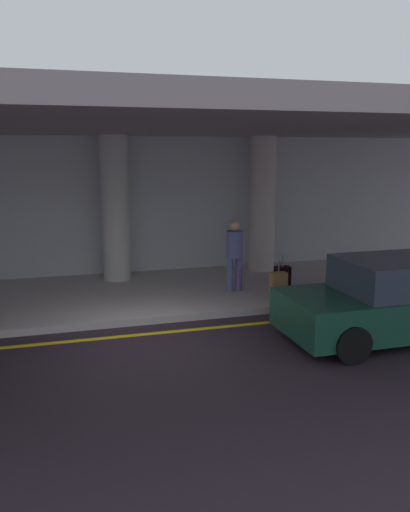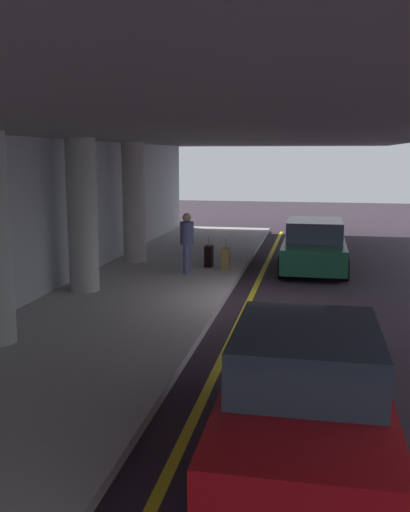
{
  "view_description": "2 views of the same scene",
  "coord_description": "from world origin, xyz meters",
  "px_view_note": "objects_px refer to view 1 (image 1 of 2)",
  "views": [
    {
      "loc": [
        -1.57,
        -9.02,
        3.4
      ],
      "look_at": [
        1.64,
        1.96,
        1.14
      ],
      "focal_mm": 37.23,
      "sensor_mm": 36.0,
      "label": 1
    },
    {
      "loc": [
        -12.84,
        -1.01,
        3.4
      ],
      "look_at": [
        1.65,
        1.79,
        0.8
      ],
      "focal_mm": 40.29,
      "sensor_mm": 36.0,
      "label": 2
    }
  ],
  "objects_px": {
    "support_column_center": "(262,204)",
    "suitcase_upright_secondary": "(278,286)",
    "car_dark_green": "(394,301)",
    "suitcase_upright_primary": "(282,279)",
    "person_waiting_for_ride": "(234,251)",
    "support_column_left_mid": "(115,209)"
  },
  "relations": [
    {
      "from": "car_dark_green",
      "to": "suitcase_upright_primary",
      "type": "height_order",
      "value": "car_dark_green"
    },
    {
      "from": "support_column_center",
      "to": "suitcase_upright_secondary",
      "type": "xyz_separation_m",
      "value": [
        -0.8,
        -2.97,
        -1.51
      ]
    },
    {
      "from": "support_column_center",
      "to": "suitcase_upright_primary",
      "type": "relative_size",
      "value": 4.06
    },
    {
      "from": "person_waiting_for_ride",
      "to": "suitcase_upright_primary",
      "type": "relative_size",
      "value": 1.87
    },
    {
      "from": "person_waiting_for_ride",
      "to": "suitcase_upright_primary",
      "type": "bearing_deg",
      "value": 2.98
    },
    {
      "from": "car_dark_green",
      "to": "person_waiting_for_ride",
      "type": "height_order",
      "value": "person_waiting_for_ride"
    },
    {
      "from": "support_column_left_mid",
      "to": "suitcase_upright_secondary",
      "type": "distance_m",
      "value": 4.62
    },
    {
      "from": "support_column_left_mid",
      "to": "suitcase_upright_primary",
      "type": "relative_size",
      "value": 4.06
    },
    {
      "from": "suitcase_upright_primary",
      "to": "car_dark_green",
      "type": "bearing_deg",
      "value": -60.09
    },
    {
      "from": "support_column_center",
      "to": "person_waiting_for_ride",
      "type": "relative_size",
      "value": 2.17
    },
    {
      "from": "suitcase_upright_secondary",
      "to": "person_waiting_for_ride",
      "type": "bearing_deg",
      "value": 104.99
    },
    {
      "from": "support_column_center",
      "to": "car_dark_green",
      "type": "height_order",
      "value": "support_column_center"
    },
    {
      "from": "person_waiting_for_ride",
      "to": "car_dark_green",
      "type": "bearing_deg",
      "value": -36.35
    },
    {
      "from": "car_dark_green",
      "to": "person_waiting_for_ride",
      "type": "distance_m",
      "value": 3.97
    },
    {
      "from": "suitcase_upright_secondary",
      "to": "support_column_left_mid",
      "type": "bearing_deg",
      "value": 116.84
    },
    {
      "from": "support_column_center",
      "to": "person_waiting_for_ride",
      "type": "xyz_separation_m",
      "value": [
        -1.5,
        -1.99,
        -0.86
      ]
    },
    {
      "from": "support_column_left_mid",
      "to": "suitcase_upright_primary",
      "type": "bearing_deg",
      "value": -34.24
    },
    {
      "from": "support_column_center",
      "to": "car_dark_green",
      "type": "xyz_separation_m",
      "value": [
        0.39,
        -5.46,
        -1.26
      ]
    },
    {
      "from": "car_dark_green",
      "to": "person_waiting_for_ride",
      "type": "bearing_deg",
      "value": -62.63
    },
    {
      "from": "support_column_left_mid",
      "to": "suitcase_upright_secondary",
      "type": "height_order",
      "value": "support_column_left_mid"
    },
    {
      "from": "suitcase_upright_primary",
      "to": "person_waiting_for_ride",
      "type": "bearing_deg",
      "value": 172.28
    },
    {
      "from": "support_column_left_mid",
      "to": "support_column_center",
      "type": "relative_size",
      "value": 1.0
    }
  ]
}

